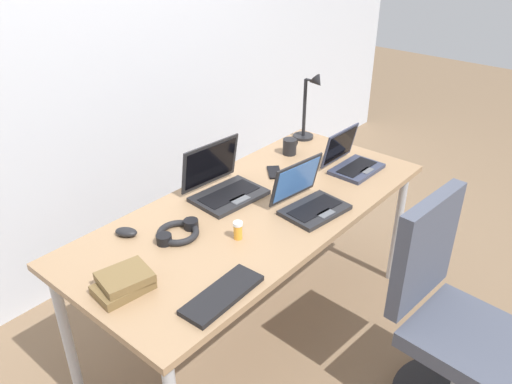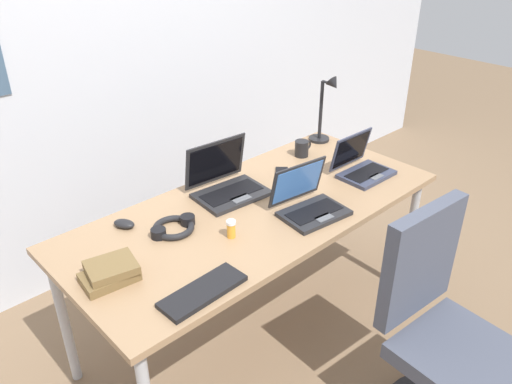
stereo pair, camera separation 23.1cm
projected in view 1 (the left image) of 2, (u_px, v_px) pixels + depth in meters
The scene contains 15 objects.
ground_plane at pixel (256, 327), 2.71m from camera, with size 12.00×12.00×0.00m, color #7A6047.
wall_back at pixel (97, 47), 2.70m from camera, with size 6.00×0.13×2.60m.
desk at pixel (256, 218), 2.38m from camera, with size 1.80×0.80×0.74m.
desk_lamp at pixel (309, 107), 2.94m from camera, with size 0.12×0.18×0.40m.
laptop_mid_desk at pixel (223, 186), 2.43m from camera, with size 0.35×0.30×0.24m.
laptop_front_right at pixel (351, 162), 2.68m from camera, with size 0.28×0.24×0.20m.
laptop_far_corner at pixel (309, 200), 2.32m from camera, with size 0.32×0.28×0.22m.
external_keyboard at pixel (222, 295), 1.81m from camera, with size 0.33×0.12×0.02m, color black.
computer_mouse at pixel (126, 232), 2.14m from camera, with size 0.06×0.10×0.03m, color black.
cell_phone at pixel (274, 172), 2.65m from camera, with size 0.06×0.14×0.01m, color black.
headphones at pixel (178, 232), 2.14m from camera, with size 0.21×0.18×0.04m.
pill_bottle at pixel (238, 230), 2.11m from camera, with size 0.04×0.04×0.08m.
book_stack at pixel (124, 283), 1.83m from camera, with size 0.22×0.18×0.07m.
coffee_mug at pixel (290, 146), 2.84m from camera, with size 0.11×0.08×0.09m.
office_chair at pixel (450, 332), 2.13m from camera, with size 0.52×0.56×0.97m.
Camera 1 is at (-1.54, -1.31, 1.95)m, focal length 36.00 mm.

